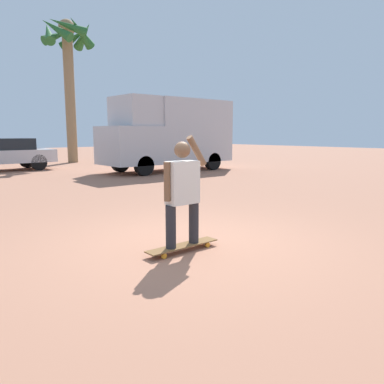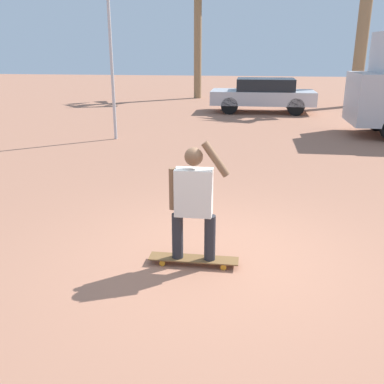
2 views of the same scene
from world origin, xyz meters
TOP-DOWN VIEW (x-y plane):
  - ground_plane at (0.00, 0.00)m, footprint 80.00×80.00m
  - skateboard at (-0.31, -0.22)m, footprint 1.13×0.22m
  - person_skateboarder at (-0.31, -0.22)m, footprint 0.73×0.22m
  - camper_van at (6.49, 9.07)m, footprint 5.92×2.13m
  - parked_car_silver at (0.80, 13.85)m, footprint 4.36×1.85m
  - palm_tree_near_van at (5.18, 16.51)m, footprint 3.08×3.00m

SIDE VIEW (x-z plane):
  - ground_plane at x=0.00m, z-range 0.00..0.00m
  - skateboard at x=-0.31m, z-range 0.03..0.12m
  - parked_car_silver at x=0.80m, z-range 0.06..1.48m
  - person_skateboarder at x=-0.31m, z-range 0.14..1.65m
  - camper_van at x=6.49m, z-range 0.12..3.22m
  - palm_tree_near_van at x=5.18m, z-range 2.05..9.79m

